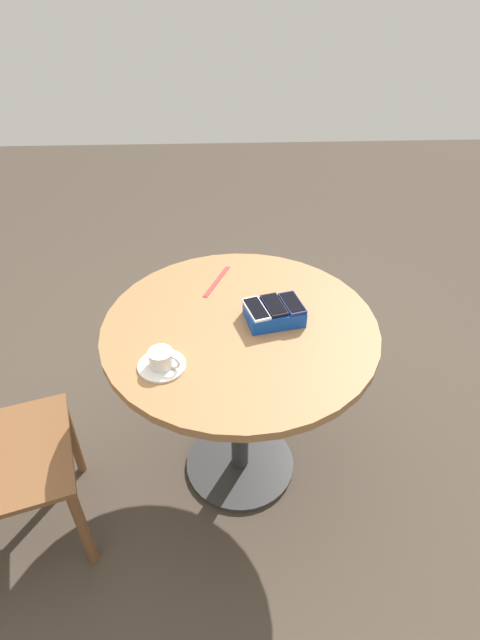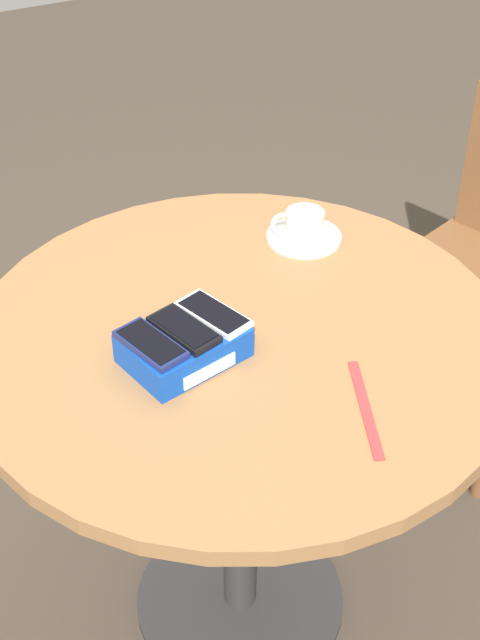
% 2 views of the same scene
% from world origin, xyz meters
% --- Properties ---
extents(ground_plane, '(8.00, 8.00, 0.00)m').
position_xyz_m(ground_plane, '(0.00, 0.00, 0.00)').
color(ground_plane, '#42382D').
extents(round_table, '(0.91, 0.91, 0.76)m').
position_xyz_m(round_table, '(0.00, 0.00, 0.61)').
color(round_table, '#2D2D2D').
rests_on(round_table, ground_plane).
extents(phone_box, '(0.20, 0.16, 0.05)m').
position_xyz_m(phone_box, '(-0.11, -0.02, 0.79)').
color(phone_box, '#0F42AD').
rests_on(phone_box, round_table).
extents(phone_navy, '(0.08, 0.13, 0.01)m').
position_xyz_m(phone_navy, '(-0.17, -0.03, 0.82)').
color(phone_navy, navy).
rests_on(phone_navy, phone_box).
extents(phone_black, '(0.09, 0.13, 0.01)m').
position_xyz_m(phone_black, '(-0.11, -0.02, 0.82)').
color(phone_black, black).
rests_on(phone_black, phone_box).
extents(phone_white, '(0.09, 0.14, 0.01)m').
position_xyz_m(phone_white, '(-0.05, -0.01, 0.82)').
color(phone_white, silver).
rests_on(phone_white, phone_box).
extents(saucer, '(0.14, 0.14, 0.01)m').
position_xyz_m(saucer, '(0.24, 0.19, 0.76)').
color(saucer, silver).
rests_on(saucer, round_table).
extents(coffee_cup, '(0.10, 0.07, 0.05)m').
position_xyz_m(coffee_cup, '(0.24, 0.19, 0.80)').
color(coffee_cup, silver).
rests_on(coffee_cup, saucer).
extents(lanyard_strap, '(0.10, 0.20, 0.00)m').
position_xyz_m(lanyard_strap, '(0.07, -0.26, 0.76)').
color(lanyard_strap, red).
rests_on(lanyard_strap, round_table).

